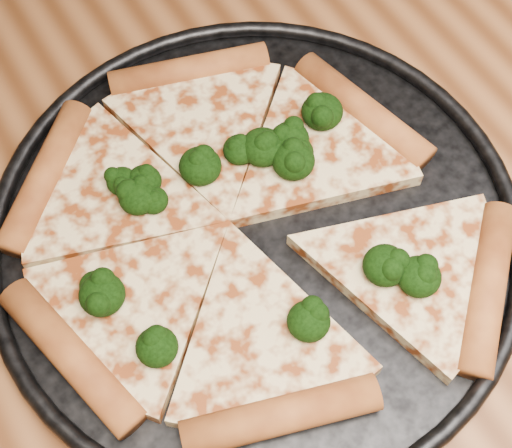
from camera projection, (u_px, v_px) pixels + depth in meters
dining_table at (448, 349)px, 0.62m from camera, size 1.20×0.90×0.75m
pizza_pan at (256, 229)px, 0.56m from camera, size 0.40×0.40×0.02m
pizza at (239, 225)px, 0.55m from camera, size 0.35×0.36×0.03m
broccoli_florets at (250, 204)px, 0.55m from camera, size 0.24×0.20×0.02m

